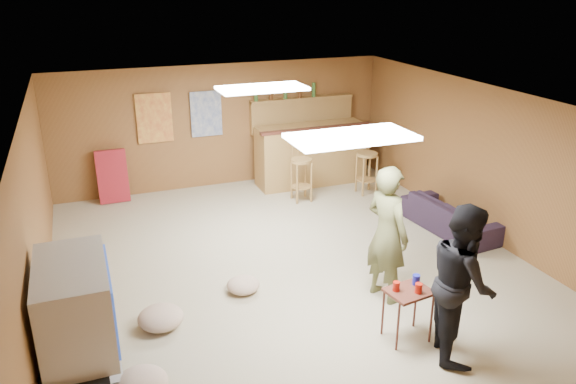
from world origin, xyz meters
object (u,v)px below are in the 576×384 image
object	(u,v)px
tv_body	(75,306)
person_black	(462,282)
tray_table	(407,314)
sofa	(450,216)
person_olive	(387,234)
bar_counter	(311,155)

from	to	relation	value
tv_body	person_black	xyz separation A→B (m)	(3.55, -0.74, -0.09)
tv_body	tray_table	world-z (taller)	tv_body
sofa	tv_body	bearing A→B (deg)	102.90
tv_body	person_olive	size ratio (longest dim) A/B	0.67
bar_counter	person_black	size ratio (longest dim) A/B	1.24
tv_body	bar_counter	world-z (taller)	tv_body
person_olive	person_black	xyz separation A→B (m)	(0.15, -1.19, -0.02)
person_olive	tray_table	world-z (taller)	person_olive
person_olive	tray_table	xyz separation A→B (m)	(-0.20, -0.82, -0.54)
tv_body	tray_table	bearing A→B (deg)	-6.54
bar_counter	tray_table	bearing A→B (deg)	-101.17
tv_body	person_black	distance (m)	3.62
bar_counter	person_olive	bearing A→B (deg)	-100.66
tv_body	bar_counter	xyz separation A→B (m)	(4.15, 4.45, -0.35)
person_olive	tray_table	bearing A→B (deg)	151.20
person_olive	tray_table	size ratio (longest dim) A/B	2.85
bar_counter	person_olive	xyz separation A→B (m)	(-0.75, -4.00, 0.28)
bar_counter	tray_table	distance (m)	4.92
person_black	sofa	size ratio (longest dim) A/B	1.00
sofa	tray_table	xyz separation A→B (m)	(-2.09, -2.13, 0.05)
person_black	bar_counter	bearing A→B (deg)	17.22
tv_body	person_olive	world-z (taller)	person_olive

